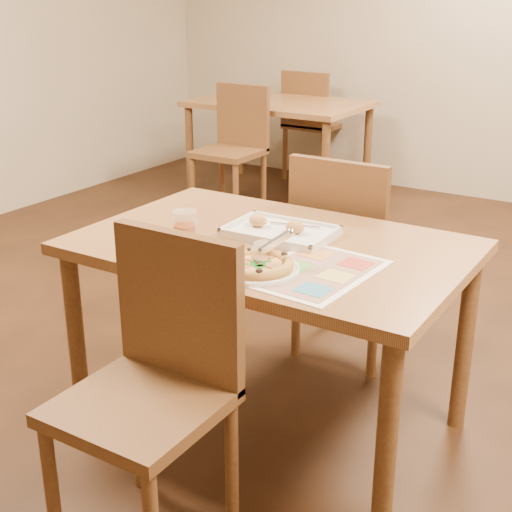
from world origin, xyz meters
The scene contains 13 objects.
room centered at (0.00, 0.00, 1.35)m, with size 7.00×7.00×7.00m.
dining_table centered at (0.00, 0.00, 0.63)m, with size 1.30×0.85×0.72m.
chair_near centered at (0.00, -0.60, 0.57)m, with size 0.42×0.42×0.47m.
chair_far centered at (0.00, 0.60, 0.57)m, with size 0.42×0.42×0.47m.
bg_table centered at (-1.60, 2.80, 0.63)m, with size 1.30×0.85×0.72m.
bg_chair_near centered at (-1.60, 2.20, 0.57)m, with size 0.42×0.42×0.47m.
bg_chair_far centered at (-1.60, 3.30, 0.57)m, with size 0.42×0.42×0.47m.
plate centered at (0.10, -0.26, 0.73)m, with size 0.26×0.26×0.01m, color white.
pizza centered at (0.11, -0.26, 0.75)m, with size 0.22×0.22×0.03m.
pizza_cutter centered at (0.13, -0.22, 0.80)m, with size 0.07×0.14×0.09m.
appetizer_tray centered at (-0.01, 0.07, 0.73)m, with size 0.37×0.26×0.06m.
glass_tumbler centered at (-0.25, -0.15, 0.77)m, with size 0.08×0.08×0.11m.
menu centered at (0.25, -0.17, 0.72)m, with size 0.31×0.44×0.01m, color white.
Camera 1 is at (1.16, -1.95, 1.52)m, focal length 50.00 mm.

